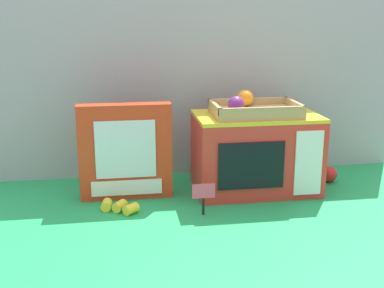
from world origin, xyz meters
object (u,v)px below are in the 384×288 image
food_groups_crate (252,109)px  cookie_set_box (125,152)px  toy_microwave (256,153)px  loose_toy_apple (329,174)px  loose_toy_banana (119,207)px  price_sign (204,194)px

food_groups_crate → cookie_set_box: 0.45m
toy_microwave → food_groups_crate: 0.16m
food_groups_crate → loose_toy_apple: food_groups_crate is taller
loose_toy_banana → loose_toy_apple: size_ratio=2.09×
food_groups_crate → price_sign: size_ratio=2.86×
price_sign → loose_toy_apple: price_sign is taller
toy_microwave → loose_toy_banana: size_ratio=3.44×
loose_toy_banana → loose_toy_apple: loose_toy_apple is taller
loose_toy_apple → food_groups_crate: bearing=-170.4°
toy_microwave → loose_toy_banana: toy_microwave is taller
loose_toy_banana → price_sign: bearing=-14.4°
toy_microwave → price_sign: bearing=-138.7°
food_groups_crate → loose_toy_banana: food_groups_crate is taller
toy_microwave → cookie_set_box: cookie_set_box is taller
cookie_set_box → loose_toy_banana: bearing=-102.4°
price_sign → loose_toy_apple: 0.56m
toy_microwave → loose_toy_banana: bearing=-165.1°
price_sign → loose_toy_apple: bearing=24.4°
toy_microwave → food_groups_crate: bearing=-148.2°
food_groups_crate → price_sign: 0.35m
toy_microwave → food_groups_crate: (-0.02, -0.01, 0.16)m
cookie_set_box → price_sign: bearing=-39.9°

